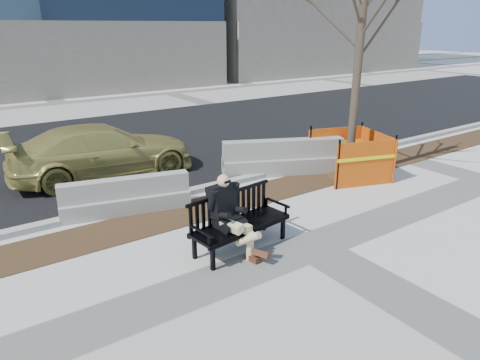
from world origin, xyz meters
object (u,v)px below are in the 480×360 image
object	(u,v)px
seated_man	(228,251)
sedan	(106,176)
jersey_barrier_left	(127,212)
bench	(241,248)
jersey_barrier_right	(283,173)
tree_fence	(348,176)

from	to	relation	value
seated_man	sedan	distance (m)	5.32
seated_man	jersey_barrier_left	bearing A→B (deg)	99.76
bench	jersey_barrier_right	size ratio (longest dim) A/B	0.59
bench	jersey_barrier_right	bearing A→B (deg)	32.94
bench	sedan	xyz separation A→B (m)	(-0.69, 5.32, 0.00)
sedan	jersey_barrier_left	world-z (taller)	sedan
sedan	jersey_barrier_left	distance (m)	2.64
seated_man	jersey_barrier_right	size ratio (longest dim) A/B	0.43
tree_fence	jersey_barrier_right	size ratio (longest dim) A/B	1.92
bench	tree_fence	xyz separation A→B (m)	(4.60, 1.63, 0.00)
bench	jersey_barrier_right	xyz separation A→B (m)	(3.35, 2.83, 0.00)
seated_man	sedan	size ratio (longest dim) A/B	0.30
sedan	jersey_barrier_right	bearing A→B (deg)	-118.88
jersey_barrier_right	seated_man	bearing A→B (deg)	-117.40
sedan	tree_fence	bearing A→B (deg)	-122.18
jersey_barrier_left	tree_fence	bearing A→B (deg)	2.50
jersey_barrier_left	jersey_barrier_right	bearing A→B (deg)	14.87
sedan	bench	bearing A→B (deg)	-169.81
bench	sedan	world-z (taller)	sedan
seated_man	tree_fence	distance (m)	5.12
seated_man	jersey_barrier_left	world-z (taller)	seated_man
seated_man	jersey_barrier_left	xyz separation A→B (m)	(-0.83, 2.70, 0.00)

